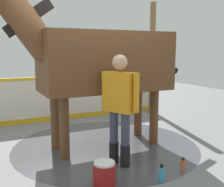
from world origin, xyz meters
TOP-DOWN VIEW (x-y plane):
  - ground_plane at (0.00, 0.00)m, footprint 16.00×16.00m
  - wet_patch at (0.38, 0.05)m, footprint 3.35×3.35m
  - barrier_wall at (0.40, 2.29)m, footprint 4.92×0.14m
  - roof_post_far at (2.72, 2.01)m, footprint 0.16×0.16m
  - horse at (0.25, 0.05)m, footprint 3.67×1.04m
  - handler at (0.20, -0.82)m, footprint 0.40×0.62m
  - wash_bucket at (-0.29, -1.31)m, footprint 0.30×0.30m
  - bottle_shampoo at (0.42, -1.57)m, footprint 0.07×0.07m
  - bottle_spray at (0.91, -1.44)m, footprint 0.06×0.06m

SIDE VIEW (x-z plane):
  - ground_plane at x=0.00m, z-range -0.02..0.00m
  - wet_patch at x=0.38m, z-range 0.00..0.00m
  - bottle_spray at x=0.91m, z-range -0.01..0.19m
  - bottle_shampoo at x=0.42m, z-range -0.01..0.24m
  - wash_bucket at x=-0.29m, z-range 0.00..0.31m
  - barrier_wall at x=0.40m, z-range -0.04..1.05m
  - handler at x=0.20m, z-range 0.13..1.80m
  - roof_post_far at x=2.72m, z-range 0.00..2.99m
  - horse at x=0.25m, z-range 0.19..2.92m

